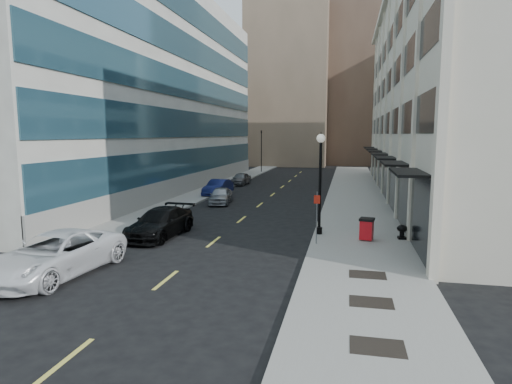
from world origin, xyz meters
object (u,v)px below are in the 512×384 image
at_px(car_silver_sedan, 221,196).
at_px(urn_planter, 402,230).
at_px(car_white_van, 56,254).
at_px(car_blue_sedan, 218,188).
at_px(traffic_signal, 261,133).
at_px(car_grey_sedan, 241,179).
at_px(car_black_pickup, 160,223).
at_px(sign_post, 317,211).
at_px(lamppost, 320,175).
at_px(trash_bin, 367,228).

bearing_deg(car_silver_sedan, urn_planter, -44.91).
relative_size(car_white_van, car_blue_sedan, 1.39).
bearing_deg(traffic_signal, car_grey_sedan, -87.34).
xyz_separation_m(car_black_pickup, urn_planter, (12.80, 1.57, -0.17)).
relative_size(car_white_van, sign_post, 2.34).
xyz_separation_m(car_silver_sedan, car_blue_sedan, (-1.60, 4.51, 0.06)).
relative_size(traffic_signal, urn_planter, 9.40).
relative_size(traffic_signal, car_blue_sedan, 1.59).
bearing_deg(lamppost, car_white_van, -138.30).
bearing_deg(traffic_signal, car_blue_sedan, -88.30).
distance_m(car_white_van, car_blue_sedan, 22.82).
bearing_deg(urn_planter, car_blue_sedan, 135.12).
distance_m(traffic_signal, car_grey_sedan, 15.92).
distance_m(car_silver_sedan, lamppost, 13.10).
height_order(car_black_pickup, urn_planter, car_black_pickup).
bearing_deg(sign_post, car_black_pickup, 171.83).
bearing_deg(sign_post, car_white_van, -152.09).
height_order(car_grey_sedan, urn_planter, car_grey_sedan).
distance_m(lamppost, urn_planter, 5.14).
xyz_separation_m(trash_bin, sign_post, (-2.48, -1.28, 1.05)).
bearing_deg(sign_post, urn_planter, 17.73).
height_order(traffic_signal, car_white_van, traffic_signal).
bearing_deg(lamppost, urn_planter, -3.26).
relative_size(car_blue_sedan, sign_post, 1.68).
relative_size(traffic_signal, car_grey_sedan, 1.78).
bearing_deg(trash_bin, car_white_van, -134.98).
distance_m(lamppost, sign_post, 2.67).
xyz_separation_m(car_white_van, urn_planter, (14.08, 8.47, -0.25)).
bearing_deg(car_grey_sedan, car_silver_sedan, -79.39).
distance_m(car_silver_sedan, car_blue_sedan, 4.78).
relative_size(car_silver_sedan, car_grey_sedan, 1.00).
bearing_deg(urn_planter, car_white_van, -148.97).
height_order(car_white_van, car_blue_sedan, car_white_van).
relative_size(car_blue_sedan, trash_bin, 3.83).
distance_m(car_silver_sedan, urn_planter, 16.14).
distance_m(car_grey_sedan, sign_post, 26.72).
distance_m(car_black_pickup, car_grey_sedan, 24.45).
bearing_deg(car_silver_sedan, lamppost, -55.82).
relative_size(traffic_signal, car_black_pickup, 1.31).
bearing_deg(lamppost, car_black_pickup, -167.94).
bearing_deg(trash_bin, car_grey_sedan, 130.57).
relative_size(car_blue_sedan, lamppost, 0.79).
bearing_deg(car_silver_sedan, car_black_pickup, -97.38).
bearing_deg(car_white_van, car_grey_sedan, 96.37).
distance_m(car_white_van, lamppost, 13.35).
distance_m(car_grey_sedan, urn_planter, 26.99).
bearing_deg(car_white_van, sign_post, 39.72).
height_order(car_white_van, lamppost, lamppost).
distance_m(car_grey_sedan, trash_bin, 26.59).
relative_size(traffic_signal, trash_bin, 6.08).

